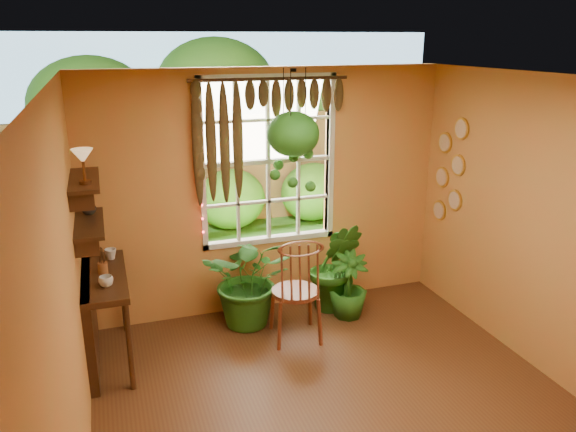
{
  "coord_description": "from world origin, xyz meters",
  "views": [
    {
      "loc": [
        -1.7,
        -3.46,
        2.99
      ],
      "look_at": [
        -0.15,
        1.15,
        1.43
      ],
      "focal_mm": 35.0,
      "sensor_mm": 36.0,
      "label": 1
    }
  ],
  "objects_px": {
    "potted_plant_left": "(250,279)",
    "potted_plant_mid": "(335,266)",
    "hanging_basket": "(293,141)",
    "counter_ledge": "(95,310)",
    "windsor_chair": "(296,305)"
  },
  "relations": [
    {
      "from": "potted_plant_mid",
      "to": "windsor_chair",
      "type": "bearing_deg",
      "value": -142.31
    },
    {
      "from": "potted_plant_mid",
      "to": "potted_plant_left",
      "type": "bearing_deg",
      "value": -178.06
    },
    {
      "from": "potted_plant_mid",
      "to": "hanging_basket",
      "type": "bearing_deg",
      "value": -178.38
    },
    {
      "from": "potted_plant_left",
      "to": "counter_ledge",
      "type": "bearing_deg",
      "value": -170.16
    },
    {
      "from": "counter_ledge",
      "to": "hanging_basket",
      "type": "relative_size",
      "value": 0.96
    },
    {
      "from": "potted_plant_mid",
      "to": "hanging_basket",
      "type": "relative_size",
      "value": 0.85
    },
    {
      "from": "potted_plant_left",
      "to": "potted_plant_mid",
      "type": "bearing_deg",
      "value": 1.94
    },
    {
      "from": "potted_plant_left",
      "to": "potted_plant_mid",
      "type": "relative_size",
      "value": 1.0
    },
    {
      "from": "hanging_basket",
      "to": "potted_plant_mid",
      "type": "bearing_deg",
      "value": 1.62
    },
    {
      "from": "counter_ledge",
      "to": "windsor_chair",
      "type": "relative_size",
      "value": 0.91
    },
    {
      "from": "windsor_chair",
      "to": "potted_plant_mid",
      "type": "bearing_deg",
      "value": 44.61
    },
    {
      "from": "counter_ledge",
      "to": "windsor_chair",
      "type": "distance_m",
      "value": 1.95
    },
    {
      "from": "counter_ledge",
      "to": "potted_plant_left",
      "type": "bearing_deg",
      "value": 9.84
    },
    {
      "from": "counter_ledge",
      "to": "potted_plant_left",
      "type": "height_order",
      "value": "potted_plant_left"
    },
    {
      "from": "potted_plant_mid",
      "to": "hanging_basket",
      "type": "xyz_separation_m",
      "value": [
        -0.51,
        -0.01,
        1.45
      ]
    }
  ]
}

